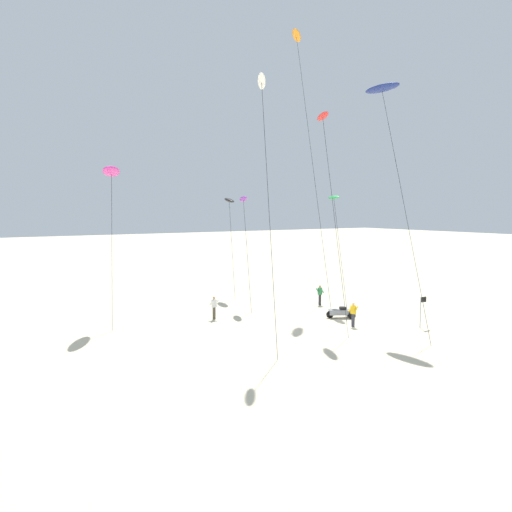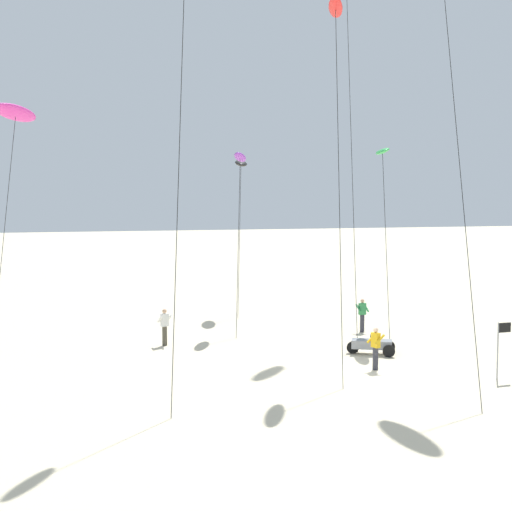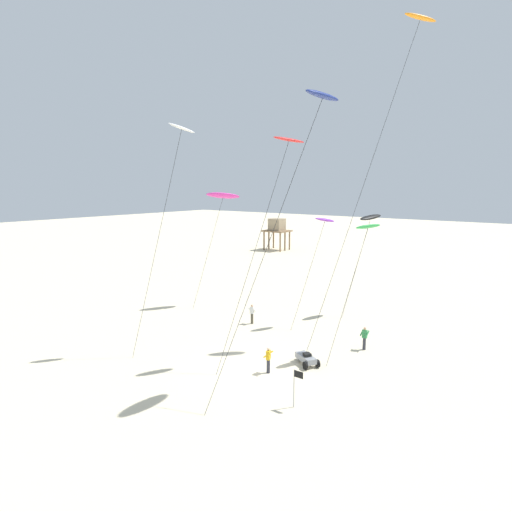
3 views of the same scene
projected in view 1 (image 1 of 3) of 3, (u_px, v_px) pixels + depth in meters
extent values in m
plane|color=beige|center=(338.00, 328.00, 34.86)|extent=(260.00, 260.00, 0.00)
ellipsoid|color=navy|center=(382.00, 88.00, 36.05)|extent=(1.06, 3.17, 0.58)
cylinder|color=#262626|center=(404.00, 207.00, 33.24)|extent=(2.63, 6.89, 16.24)
ellipsoid|color=white|center=(262.00, 81.00, 30.10)|extent=(1.40, 1.77, 0.81)
cylinder|color=#262626|center=(269.00, 215.00, 28.86)|extent=(1.45, 3.78, 15.32)
ellipsoid|color=purple|center=(243.00, 199.00, 42.47)|extent=(1.33, 2.06, 0.62)
cylinder|color=#262626|center=(247.00, 255.00, 41.26)|extent=(1.20, 3.13, 8.70)
ellipsoid|color=red|center=(323.00, 116.00, 36.12)|extent=(1.52, 2.30, 0.49)
cylinder|color=#262626|center=(335.00, 221.00, 34.18)|extent=(1.92, 5.03, 14.35)
ellipsoid|color=black|center=(229.00, 200.00, 47.81)|extent=(1.51, 2.76, 0.75)
cylinder|color=#262626|center=(232.00, 250.00, 46.73)|extent=(1.11, 2.89, 8.65)
ellipsoid|color=orange|center=(297.00, 35.00, 45.74)|extent=(2.22, 2.24, 0.82)
cylinder|color=#262626|center=(313.00, 165.00, 42.01)|extent=(3.53, 9.26, 23.11)
ellipsoid|color=green|center=(334.00, 197.00, 41.64)|extent=(1.42, 2.22, 0.49)
cylinder|color=#262626|center=(340.00, 255.00, 40.45)|extent=(1.20, 3.12, 8.83)
ellipsoid|color=#D8339E|center=(111.00, 171.00, 36.31)|extent=(2.60, 3.42, 1.05)
cylinder|color=#262626|center=(112.00, 250.00, 35.16)|extent=(1.23, 3.19, 10.46)
cylinder|color=#33333D|center=(320.00, 300.00, 43.13)|extent=(0.22, 0.22, 0.88)
cube|color=#338C4C|center=(320.00, 291.00, 43.07)|extent=(0.34, 0.20, 0.58)
sphere|color=tan|center=(320.00, 286.00, 43.03)|extent=(0.20, 0.20, 0.20)
cylinder|color=#338C4C|center=(322.00, 290.00, 43.18)|extent=(0.10, 0.50, 0.39)
cylinder|color=#338C4C|center=(318.00, 291.00, 42.94)|extent=(0.10, 0.50, 0.39)
cylinder|color=#33333D|center=(353.00, 320.00, 35.30)|extent=(0.22, 0.22, 0.88)
cube|color=gold|center=(353.00, 310.00, 35.24)|extent=(0.28, 0.38, 0.58)
sphere|color=beige|center=(353.00, 304.00, 35.20)|extent=(0.20, 0.20, 0.20)
cylinder|color=gold|center=(356.00, 309.00, 35.08)|extent=(0.51, 0.21, 0.39)
cylinder|color=gold|center=(350.00, 309.00, 35.38)|extent=(0.51, 0.21, 0.39)
cylinder|color=#4C4738|center=(214.00, 313.00, 37.64)|extent=(0.22, 0.22, 0.88)
cube|color=white|center=(214.00, 303.00, 37.57)|extent=(0.37, 0.26, 0.58)
sphere|color=tan|center=(214.00, 298.00, 37.54)|extent=(0.20, 0.20, 0.20)
cylinder|color=white|center=(212.00, 303.00, 37.42)|extent=(0.17, 0.51, 0.39)
cylinder|color=white|center=(216.00, 302.00, 37.72)|extent=(0.17, 0.51, 0.39)
cube|color=gray|center=(341.00, 312.00, 38.08)|extent=(1.82, 1.45, 0.36)
cube|color=black|center=(343.00, 308.00, 38.07)|extent=(0.60, 0.60, 0.20)
cylinder|color=black|center=(330.00, 315.00, 38.06)|extent=(0.51, 0.36, 0.52)
cylinder|color=black|center=(352.00, 316.00, 37.69)|extent=(0.51, 0.36, 0.52)
cylinder|color=black|center=(349.00, 313.00, 38.59)|extent=(0.51, 0.36, 0.52)
cylinder|color=gray|center=(420.00, 312.00, 34.92)|extent=(0.05, 0.05, 2.10)
cube|color=black|center=(424.00, 300.00, 34.99)|extent=(0.52, 0.03, 0.36)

